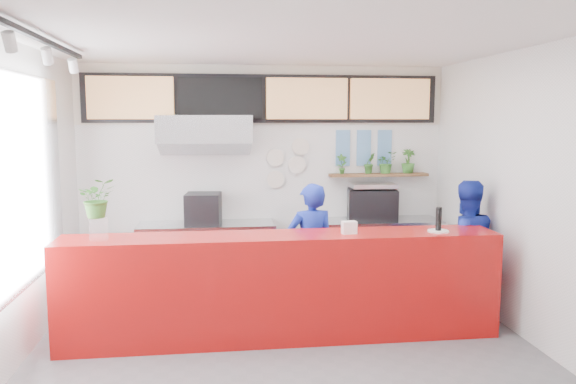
% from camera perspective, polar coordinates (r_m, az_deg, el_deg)
% --- Properties ---
extents(floor, '(5.00, 5.00, 0.00)m').
position_cam_1_polar(floor, '(5.72, -0.11, -16.03)').
color(floor, slate).
rests_on(floor, ground).
extents(ceiling, '(5.00, 5.00, 0.00)m').
position_cam_1_polar(ceiling, '(5.30, -0.12, 15.29)').
color(ceiling, silver).
extents(wall_back, '(5.00, 0.00, 5.00)m').
position_cam_1_polar(wall_back, '(7.77, -2.41, 1.68)').
color(wall_back, white).
rests_on(wall_back, ground).
extents(wall_left, '(0.00, 5.00, 5.00)m').
position_cam_1_polar(wall_left, '(5.58, -26.53, -1.35)').
color(wall_left, white).
rests_on(wall_left, ground).
extents(wall_right, '(0.00, 5.00, 5.00)m').
position_cam_1_polar(wall_right, '(6.13, 23.74, -0.47)').
color(wall_right, white).
rests_on(wall_right, ground).
extents(service_counter, '(4.50, 0.60, 1.10)m').
position_cam_1_polar(service_counter, '(5.90, -0.60, -9.58)').
color(service_counter, '#AB0D0C').
rests_on(service_counter, ground).
extents(cream_band, '(5.00, 0.02, 0.80)m').
position_cam_1_polar(cream_band, '(7.73, -2.45, 9.81)').
color(cream_band, beige).
rests_on(cream_band, wall_back).
extents(prep_bench, '(1.80, 0.60, 0.90)m').
position_cam_1_polar(prep_bench, '(7.63, -8.21, -6.51)').
color(prep_bench, '#B2B5BA').
rests_on(prep_bench, ground).
extents(panini_oven, '(0.49, 0.49, 0.41)m').
position_cam_1_polar(panini_oven, '(7.50, -8.60, -1.67)').
color(panini_oven, black).
rests_on(panini_oven, prep_bench).
extents(extraction_hood, '(1.20, 0.70, 0.35)m').
position_cam_1_polar(extraction_hood, '(7.36, -8.46, 6.36)').
color(extraction_hood, '#B2B5BA').
rests_on(extraction_hood, ceiling).
extents(hood_lip, '(1.20, 0.69, 0.31)m').
position_cam_1_polar(hood_lip, '(7.36, -8.43, 4.80)').
color(hood_lip, '#B2B5BA').
rests_on(hood_lip, ceiling).
extents(right_bench, '(1.80, 0.60, 0.90)m').
position_cam_1_polar(right_bench, '(7.92, 8.75, -6.00)').
color(right_bench, '#B2B5BA').
rests_on(right_bench, ground).
extents(espresso_machine, '(0.73, 0.58, 0.42)m').
position_cam_1_polar(espresso_machine, '(7.79, 8.55, -1.27)').
color(espresso_machine, black).
rests_on(espresso_machine, right_bench).
extents(espresso_tray, '(0.62, 0.44, 0.06)m').
position_cam_1_polar(espresso_tray, '(7.75, 8.59, 0.68)').
color(espresso_tray, silver).
rests_on(espresso_tray, espresso_machine).
extents(herb_shelf, '(1.40, 0.18, 0.04)m').
position_cam_1_polar(herb_shelf, '(7.97, 9.20, 1.73)').
color(herb_shelf, brown).
rests_on(herb_shelf, wall_back).
extents(menu_board_far_left, '(1.10, 0.10, 0.55)m').
position_cam_1_polar(menu_board_far_left, '(7.67, -15.69, 9.19)').
color(menu_board_far_left, tan).
rests_on(menu_board_far_left, wall_back).
extents(menu_board_mid_left, '(1.10, 0.10, 0.55)m').
position_cam_1_polar(menu_board_mid_left, '(7.59, -6.88, 9.43)').
color(menu_board_mid_left, black).
rests_on(menu_board_mid_left, wall_back).
extents(menu_board_mid_right, '(1.10, 0.10, 0.55)m').
position_cam_1_polar(menu_board_mid_right, '(7.69, 1.92, 9.45)').
color(menu_board_mid_right, tan).
rests_on(menu_board_mid_right, wall_back).
extents(menu_board_far_right, '(1.10, 0.10, 0.55)m').
position_cam_1_polar(menu_board_far_right, '(7.96, 10.31, 9.27)').
color(menu_board_far_right, tan).
rests_on(menu_board_far_right, wall_back).
extents(soffit, '(4.80, 0.04, 0.65)m').
position_cam_1_polar(soffit, '(7.70, -2.43, 9.45)').
color(soffit, black).
rests_on(soffit, wall_back).
extents(window_pane, '(0.04, 2.20, 1.90)m').
position_cam_1_polar(window_pane, '(5.83, -25.40, 1.04)').
color(window_pane, silver).
rests_on(window_pane, wall_left).
extents(window_frame, '(0.03, 2.30, 2.00)m').
position_cam_1_polar(window_frame, '(5.82, -25.21, 1.04)').
color(window_frame, '#B2B5BA').
rests_on(window_frame, wall_left).
extents(track_rail, '(0.05, 2.40, 0.04)m').
position_cam_1_polar(track_rail, '(5.45, -23.33, 13.85)').
color(track_rail, black).
rests_on(track_rail, ceiling).
extents(dec_plate_a, '(0.24, 0.03, 0.24)m').
position_cam_1_polar(dec_plate_a, '(7.74, -1.29, 3.51)').
color(dec_plate_a, silver).
rests_on(dec_plate_a, wall_back).
extents(dec_plate_b, '(0.24, 0.03, 0.24)m').
position_cam_1_polar(dec_plate_b, '(7.78, 0.91, 2.80)').
color(dec_plate_b, silver).
rests_on(dec_plate_b, wall_back).
extents(dec_plate_c, '(0.24, 0.03, 0.24)m').
position_cam_1_polar(dec_plate_c, '(7.76, -1.28, 1.30)').
color(dec_plate_c, silver).
rests_on(dec_plate_c, wall_back).
extents(dec_plate_d, '(0.24, 0.03, 0.24)m').
position_cam_1_polar(dec_plate_d, '(7.77, 1.28, 4.64)').
color(dec_plate_d, silver).
rests_on(dec_plate_d, wall_back).
extents(photo_frame_a, '(0.20, 0.02, 0.25)m').
position_cam_1_polar(photo_frame_a, '(7.89, 5.61, 5.37)').
color(photo_frame_a, '#598CBF').
rests_on(photo_frame_a, wall_back).
extents(photo_frame_b, '(0.20, 0.02, 0.25)m').
position_cam_1_polar(photo_frame_b, '(7.96, 7.72, 5.36)').
color(photo_frame_b, '#598CBF').
rests_on(photo_frame_b, wall_back).
extents(photo_frame_c, '(0.20, 0.02, 0.25)m').
position_cam_1_polar(photo_frame_c, '(8.04, 9.80, 5.34)').
color(photo_frame_c, '#598CBF').
rests_on(photo_frame_c, wall_back).
extents(photo_frame_d, '(0.20, 0.02, 0.25)m').
position_cam_1_polar(photo_frame_d, '(7.90, 5.58, 3.56)').
color(photo_frame_d, '#598CBF').
rests_on(photo_frame_d, wall_back).
extents(photo_frame_e, '(0.20, 0.02, 0.25)m').
position_cam_1_polar(photo_frame_e, '(7.97, 7.69, 3.56)').
color(photo_frame_e, '#598CBF').
rests_on(photo_frame_e, wall_back).
extents(photo_frame_f, '(0.20, 0.02, 0.25)m').
position_cam_1_polar(photo_frame_f, '(8.05, 9.76, 3.56)').
color(photo_frame_f, '#598CBF').
rests_on(photo_frame_f, wall_back).
extents(staff_center, '(0.61, 0.44, 1.55)m').
position_cam_1_polar(staff_center, '(6.51, 2.33, -5.90)').
color(staff_center, '#162799').
rests_on(staff_center, ground).
extents(staff_right, '(0.80, 0.64, 1.58)m').
position_cam_1_polar(staff_right, '(6.88, 17.51, -5.41)').
color(staff_right, '#162799').
rests_on(staff_right, ground).
extents(herb_a, '(0.15, 0.11, 0.28)m').
position_cam_1_polar(herb_a, '(7.82, 5.48, 2.86)').
color(herb_a, '#356F27').
rests_on(herb_a, herb_shelf).
extents(herb_b, '(0.20, 0.18, 0.29)m').
position_cam_1_polar(herb_b, '(7.92, 8.29, 2.92)').
color(herb_b, '#356F27').
rests_on(herb_b, herb_shelf).
extents(herb_c, '(0.32, 0.29, 0.31)m').
position_cam_1_polar(herb_c, '(7.99, 9.94, 2.98)').
color(herb_c, '#356F27').
rests_on(herb_c, herb_shelf).
extents(herb_d, '(0.19, 0.17, 0.34)m').
position_cam_1_polar(herb_d, '(8.08, 12.12, 3.08)').
color(herb_d, '#356F27').
rests_on(herb_d, herb_shelf).
extents(glass_vase, '(0.19, 0.19, 0.22)m').
position_cam_1_polar(glass_vase, '(5.80, -18.69, -3.54)').
color(glass_vase, white).
rests_on(glass_vase, service_counter).
extents(basil_vase, '(0.43, 0.40, 0.39)m').
position_cam_1_polar(basil_vase, '(5.75, -18.82, -0.58)').
color(basil_vase, '#356F27').
rests_on(basil_vase, glass_vase).
extents(napkin_holder, '(0.16, 0.11, 0.13)m').
position_cam_1_polar(napkin_holder, '(5.83, 6.23, -3.60)').
color(napkin_holder, white).
rests_on(napkin_holder, service_counter).
extents(white_plate, '(0.23, 0.23, 0.02)m').
position_cam_1_polar(white_plate, '(6.11, 15.02, -3.85)').
color(white_plate, white).
rests_on(white_plate, service_counter).
extents(pepper_mill, '(0.07, 0.07, 0.25)m').
position_cam_1_polar(pepper_mill, '(6.09, 15.06, -2.65)').
color(pepper_mill, black).
rests_on(pepper_mill, white_plate).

